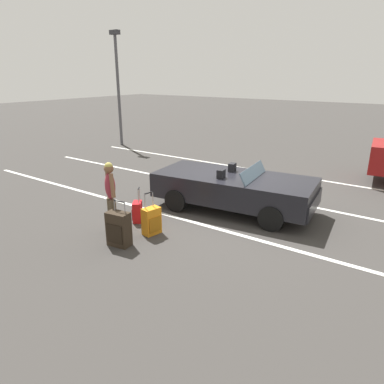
# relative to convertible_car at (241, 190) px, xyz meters

# --- Properties ---
(ground_plane) EXTENTS (80.00, 80.00, 0.00)m
(ground_plane) POSITION_rel_convertible_car_xyz_m (-0.21, -0.02, -0.59)
(ground_plane) COLOR #383533
(lot_line_near) EXTENTS (18.00, 0.12, 0.01)m
(lot_line_near) POSITION_rel_convertible_car_xyz_m (-0.21, -1.34, -0.59)
(lot_line_near) COLOR silver
(lot_line_near) RESTS_ON ground_plane
(lot_line_mid) EXTENTS (18.00, 0.12, 0.01)m
(lot_line_mid) POSITION_rel_convertible_car_xyz_m (-0.21, 1.36, -0.59)
(lot_line_mid) COLOR silver
(lot_line_mid) RESTS_ON ground_plane
(lot_line_far) EXTENTS (18.00, 0.12, 0.01)m
(lot_line_far) POSITION_rel_convertible_car_xyz_m (-0.21, 4.06, -0.59)
(lot_line_far) COLOR silver
(lot_line_far) RESTS_ON ground_plane
(convertible_car) EXTENTS (4.30, 2.20, 1.24)m
(convertible_car) POSITION_rel_convertible_car_xyz_m (0.00, 0.00, 0.00)
(convertible_car) COLOR black
(convertible_car) RESTS_ON ground_plane
(suitcase_large_black) EXTENTS (0.51, 0.35, 0.97)m
(suitcase_large_black) POSITION_rel_convertible_car_xyz_m (-1.19, -3.22, -0.22)
(suitcase_large_black) COLOR #2D2319
(suitcase_large_black) RESTS_ON ground_plane
(suitcase_medium_bright) EXTENTS (0.33, 0.44, 0.97)m
(suitcase_medium_bright) POSITION_rel_convertible_car_xyz_m (-1.00, -2.40, -0.28)
(suitcase_medium_bright) COLOR orange
(suitcase_medium_bright) RESTS_ON ground_plane
(suitcase_small_carryon) EXTENTS (0.36, 0.39, 0.86)m
(suitcase_small_carryon) POSITION_rel_convertible_car_xyz_m (-1.75, -2.06, -0.34)
(suitcase_small_carryon) COLOR red
(suitcase_small_carryon) RESTS_ON ground_plane
(traveler_person) EXTENTS (0.57, 0.37, 1.65)m
(traveler_person) POSITION_rel_convertible_car_xyz_m (-1.75, -2.86, 0.34)
(traveler_person) COLOR #4C3F2D
(traveler_person) RESTS_ON ground_plane
(parking_lamp_post) EXTENTS (0.50, 0.24, 5.36)m
(parking_lamp_post) POSITION_rel_convertible_car_xyz_m (-9.19, 4.75, 2.51)
(parking_lamp_post) COLOR #4C4C51
(parking_lamp_post) RESTS_ON ground_plane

